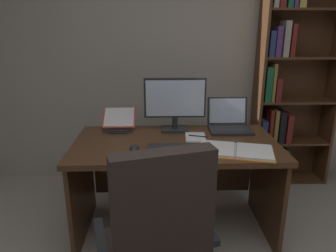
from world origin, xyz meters
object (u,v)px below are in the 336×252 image
object	(u,v)px
office_chair	(158,252)
computer_mouse	(134,148)
reading_stand_with_book	(119,120)
pen	(198,136)
monitor	(175,104)
notepad	(195,137)
laptop	(229,123)
keyboard	(178,148)
open_binder	(235,151)
desk	(175,163)
bookshelf	(287,82)

from	to	relation	value
office_chair	computer_mouse	world-z (taller)	office_chair
reading_stand_with_book	pen	size ratio (longest dim) A/B	1.87
monitor	notepad	xyz separation A→B (m)	(0.15, -0.19, -0.21)
monitor	pen	size ratio (longest dim) A/B	3.52
laptop	notepad	bearing A→B (deg)	-147.12
notepad	pen	world-z (taller)	pen
pen	keyboard	bearing A→B (deg)	-124.39
open_binder	desk	bearing A→B (deg)	157.65
desk	pen	world-z (taller)	pen
monitor	computer_mouse	distance (m)	0.56
laptop	open_binder	size ratio (longest dim) A/B	0.60
monitor	reading_stand_with_book	world-z (taller)	monitor
office_chair	laptop	distance (m)	1.29
reading_stand_with_book	monitor	bearing A→B (deg)	-5.84
desk	reading_stand_with_book	world-z (taller)	reading_stand_with_book
laptop	keyboard	bearing A→B (deg)	-135.58
computer_mouse	pen	xyz separation A→B (m)	(0.47, 0.24, -0.01)
keyboard	bookshelf	bearing A→B (deg)	41.74
desk	reading_stand_with_book	bearing A→B (deg)	151.91
bookshelf	reading_stand_with_book	bearing A→B (deg)	-161.56
keyboard	computer_mouse	distance (m)	0.30
open_binder	computer_mouse	bearing A→B (deg)	-169.98
bookshelf	computer_mouse	size ratio (longest dim) A/B	20.69
bookshelf	pen	size ratio (longest dim) A/B	15.37
desk	bookshelf	bearing A→B (deg)	33.94
pen	computer_mouse	bearing A→B (deg)	-152.40
computer_mouse	open_binder	xyz separation A→B (m)	(0.68, -0.05, -0.01)
pen	bookshelf	bearing A→B (deg)	38.45
laptop	reading_stand_with_book	distance (m)	0.91
open_binder	laptop	bearing A→B (deg)	96.89
pen	monitor	bearing A→B (deg)	131.32
desk	office_chair	bearing A→B (deg)	-98.67
desk	pen	xyz separation A→B (m)	(0.18, 0.00, 0.22)
bookshelf	keyboard	bearing A→B (deg)	-138.26
desk	keyboard	size ratio (longest dim) A/B	3.57
office_chair	computer_mouse	bearing A→B (deg)	88.51
computer_mouse	office_chair	bearing A→B (deg)	-76.44
desk	monitor	xyz separation A→B (m)	(0.01, 0.19, 0.43)
desk	laptop	size ratio (longest dim) A/B	4.48
office_chair	pen	bearing A→B (deg)	55.62
bookshelf	pen	distance (m)	1.27
desk	office_chair	distance (m)	0.90
office_chair	laptop	size ratio (longest dim) A/B	3.15
open_binder	pen	distance (m)	0.37
keyboard	reading_stand_with_book	size ratio (longest dim) A/B	1.60
desk	open_binder	world-z (taller)	open_binder
office_chair	reading_stand_with_book	bearing A→B (deg)	90.49
keyboard	reading_stand_with_book	bearing A→B (deg)	133.56
pen	open_binder	bearing A→B (deg)	-53.55
reading_stand_with_book	open_binder	bearing A→B (deg)	-32.25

